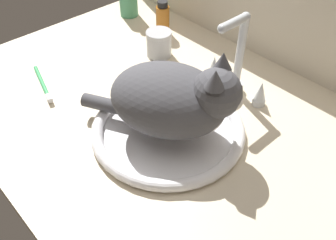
{
  "coord_description": "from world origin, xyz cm",
  "views": [
    {
      "loc": [
        44.82,
        -43.85,
        61.61
      ],
      "look_at": [
        0.88,
        -3.45,
        7.0
      ],
      "focal_mm": 39.75,
      "sensor_mm": 36.0,
      "label": 1
    }
  ],
  "objects_px": {
    "amber_bottle": "(163,19)",
    "sink_basin": "(168,129)",
    "faucet": "(237,64)",
    "cat": "(176,99)",
    "metal_jar": "(159,44)",
    "toothbrush": "(43,85)"
  },
  "relations": [
    {
      "from": "faucet",
      "to": "amber_bottle",
      "type": "bearing_deg",
      "value": 168.66
    },
    {
      "from": "faucet",
      "to": "amber_bottle",
      "type": "distance_m",
      "value": 0.35
    },
    {
      "from": "sink_basin",
      "to": "cat",
      "type": "bearing_deg",
      "value": 28.13
    },
    {
      "from": "sink_basin",
      "to": "amber_bottle",
      "type": "distance_m",
      "value": 0.45
    },
    {
      "from": "sink_basin",
      "to": "faucet",
      "type": "bearing_deg",
      "value": 90.0
    },
    {
      "from": "cat",
      "to": "amber_bottle",
      "type": "relative_size",
      "value": 3.28
    },
    {
      "from": "amber_bottle",
      "to": "sink_basin",
      "type": "bearing_deg",
      "value": -40.54
    },
    {
      "from": "sink_basin",
      "to": "amber_bottle",
      "type": "height_order",
      "value": "amber_bottle"
    },
    {
      "from": "faucet",
      "to": "cat",
      "type": "xyz_separation_m",
      "value": [
        0.02,
        -0.22,
        0.02
      ]
    },
    {
      "from": "amber_bottle",
      "to": "toothbrush",
      "type": "height_order",
      "value": "amber_bottle"
    },
    {
      "from": "faucet",
      "to": "cat",
      "type": "height_order",
      "value": "faucet"
    },
    {
      "from": "sink_basin",
      "to": "faucet",
      "type": "height_order",
      "value": "faucet"
    },
    {
      "from": "sink_basin",
      "to": "toothbrush",
      "type": "relative_size",
      "value": 2.03
    },
    {
      "from": "sink_basin",
      "to": "toothbrush",
      "type": "height_order",
      "value": "sink_basin"
    },
    {
      "from": "sink_basin",
      "to": "amber_bottle",
      "type": "relative_size",
      "value": 3.28
    },
    {
      "from": "cat",
      "to": "metal_jar",
      "type": "distance_m",
      "value": 0.34
    },
    {
      "from": "cat",
      "to": "faucet",
      "type": "bearing_deg",
      "value": 94.14
    },
    {
      "from": "cat",
      "to": "amber_bottle",
      "type": "bearing_deg",
      "value": 141.53
    },
    {
      "from": "cat",
      "to": "toothbrush",
      "type": "distance_m",
      "value": 0.4
    },
    {
      "from": "faucet",
      "to": "metal_jar",
      "type": "bearing_deg",
      "value": -174.56
    },
    {
      "from": "amber_bottle",
      "to": "toothbrush",
      "type": "relative_size",
      "value": 0.62
    },
    {
      "from": "metal_jar",
      "to": "toothbrush",
      "type": "bearing_deg",
      "value": -105.62
    }
  ]
}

